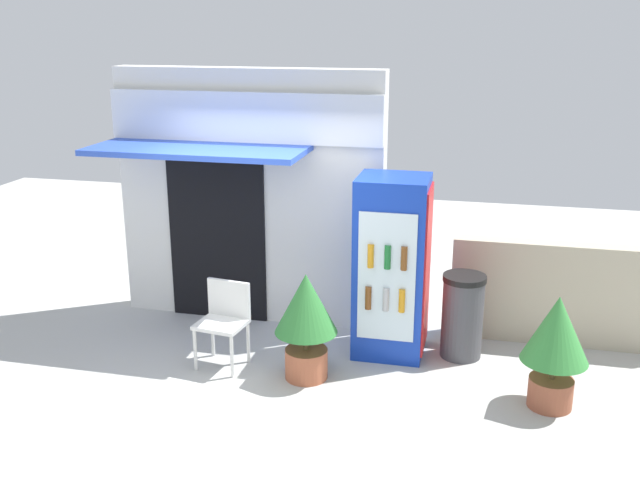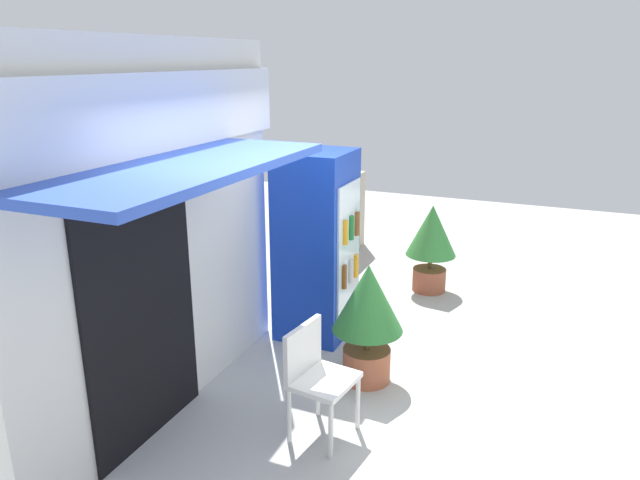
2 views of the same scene
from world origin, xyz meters
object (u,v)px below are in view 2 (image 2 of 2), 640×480
(drink_cooler, at_px, (317,245))
(trash_bin, at_px, (338,268))
(plastic_chair, at_px, (315,371))
(potted_plant_near_shop, at_px, (368,311))
(potted_plant_curbside, at_px, (431,239))

(drink_cooler, xyz_separation_m, trash_bin, (0.75, 0.06, -0.50))
(plastic_chair, bearing_deg, trash_bin, 17.25)
(drink_cooler, distance_m, potted_plant_near_shop, 1.11)
(potted_plant_near_shop, bearing_deg, plastic_chair, 172.70)
(plastic_chair, xyz_separation_m, trash_bin, (2.36, 0.73, -0.07))
(drink_cooler, bearing_deg, potted_plant_curbside, -27.21)
(drink_cooler, relative_size, potted_plant_curbside, 1.76)
(potted_plant_near_shop, bearing_deg, drink_cooler, 47.37)
(plastic_chair, relative_size, potted_plant_curbside, 0.81)
(plastic_chair, xyz_separation_m, potted_plant_near_shop, (0.89, -0.11, 0.14))
(plastic_chair, distance_m, potted_plant_curbside, 3.22)
(drink_cooler, distance_m, plastic_chair, 1.80)
(potted_plant_near_shop, bearing_deg, potted_plant_curbside, -0.83)
(potted_plant_curbside, distance_m, trash_bin, 1.24)
(potted_plant_near_shop, relative_size, trash_bin, 1.21)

